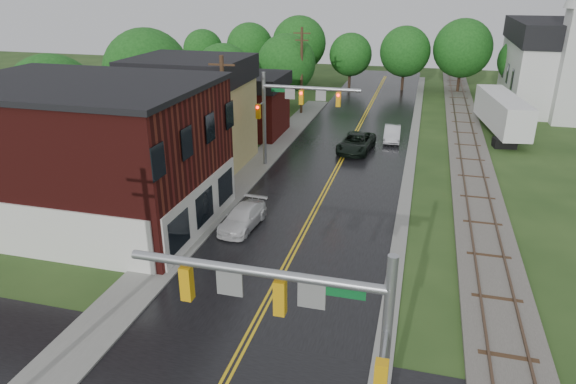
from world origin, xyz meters
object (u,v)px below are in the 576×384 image
at_px(sedan_silver, 392,134).
at_px(semi_trailer, 502,112).
at_px(church, 562,56).
at_px(utility_pole_c, 302,70).
at_px(traffic_signal_far, 291,104).
at_px(brick_building, 88,154).
at_px(tree_left_a, 55,104).
at_px(suv_dark, 356,143).
at_px(utility_pole_b, 224,121).
at_px(tree_left_e, 287,65).
at_px(pickup_white, 243,218).
at_px(traffic_signal_near, 307,318).
at_px(tree_left_b, 148,74).
at_px(tree_left_c, 225,75).

relative_size(sedan_silver, semi_trailer, 0.35).
relative_size(church, utility_pole_c, 2.22).
bearing_deg(church, traffic_signal_far, -131.27).
bearing_deg(brick_building, utility_pole_c, 78.91).
bearing_deg(tree_left_a, suv_dark, 26.66).
bearing_deg(traffic_signal_far, church, 48.73).
distance_m(church, utility_pole_c, 28.54).
bearing_deg(utility_pole_c, utility_pole_b, -90.00).
bearing_deg(utility_pole_b, semi_trailer, 43.53).
relative_size(traffic_signal_far, tree_left_e, 0.90).
distance_m(utility_pole_b, pickup_white, 7.80).
xyz_separation_m(traffic_signal_near, traffic_signal_far, (-6.94, 25.00, 0.01)).
xyz_separation_m(tree_left_b, sedan_silver, (21.35, 4.34, -5.05)).
xyz_separation_m(church, tree_left_a, (-39.85, -31.84, -0.72)).
bearing_deg(tree_left_b, utility_pole_b, -41.86).
bearing_deg(tree_left_c, sedan_silver, -11.92).
distance_m(church, sedan_silver, 24.60).
height_order(traffic_signal_near, tree_left_e, tree_left_e).
distance_m(traffic_signal_near, utility_pole_c, 43.24).
bearing_deg(tree_left_b, utility_pole_c, 47.61).
bearing_deg(suv_dark, pickup_white, -99.32).
relative_size(tree_left_c, tree_left_e, 0.94).
relative_size(church, semi_trailer, 1.73).
distance_m(traffic_signal_far, semi_trailer, 21.75).
relative_size(utility_pole_b, tree_left_b, 0.93).
xyz_separation_m(traffic_signal_far, utility_pole_b, (-3.33, -5.00, -0.25)).
distance_m(tree_left_c, sedan_silver, 18.14).
relative_size(tree_left_e, semi_trailer, 0.71).
relative_size(traffic_signal_near, tree_left_c, 0.96).
relative_size(church, tree_left_c, 2.61).
distance_m(church, pickup_white, 44.64).
height_order(tree_left_a, semi_trailer, tree_left_a).
bearing_deg(traffic_signal_near, utility_pole_b, 117.19).
height_order(tree_left_b, tree_left_c, tree_left_b).
bearing_deg(suv_dark, utility_pole_b, -120.60).
bearing_deg(tree_left_c, brick_building, -86.86).
height_order(brick_building, church, church).
distance_m(utility_pole_c, pickup_white, 28.29).
bearing_deg(tree_left_a, tree_left_c, 71.57).
xyz_separation_m(church, traffic_signal_far, (-23.47, -26.74, -0.86)).
relative_size(church, utility_pole_b, 2.22).
xyz_separation_m(traffic_signal_near, utility_pole_b, (-10.27, 20.00, -0.25)).
bearing_deg(semi_trailer, church, 61.65).
distance_m(traffic_signal_near, semi_trailer, 40.12).
relative_size(traffic_signal_near, traffic_signal_far, 1.00).
bearing_deg(brick_building, semi_trailer, 45.36).
relative_size(church, tree_left_b, 2.06).
xyz_separation_m(traffic_signal_far, tree_left_c, (-10.38, 12.90, -0.46)).
distance_m(tree_left_b, semi_trailer, 32.37).
bearing_deg(utility_pole_c, traffic_signal_near, -76.26).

